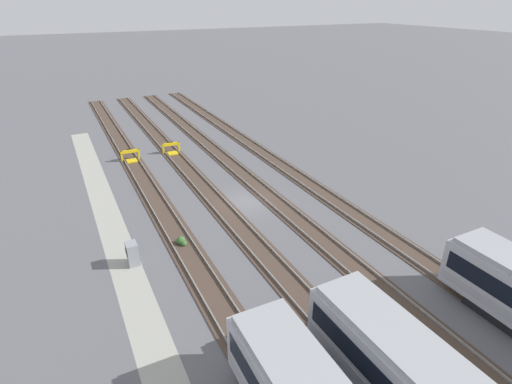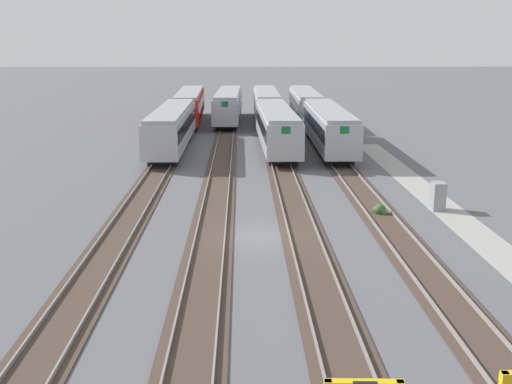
# 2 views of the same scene
# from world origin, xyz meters

# --- Properties ---
(ground_plane) EXTENTS (400.00, 400.00, 0.00)m
(ground_plane) POSITION_xyz_m (0.00, 0.00, 0.00)
(ground_plane) COLOR #5B5B60
(service_walkway) EXTENTS (54.00, 2.00, 0.01)m
(service_walkway) POSITION_xyz_m (0.00, -11.02, 0.00)
(service_walkway) COLOR #9E9E93
(service_walkway) RESTS_ON ground
(rail_track_nearest) EXTENTS (90.00, 2.23, 0.21)m
(rail_track_nearest) POSITION_xyz_m (0.00, -6.89, 0.04)
(rail_track_nearest) COLOR #47382D
(rail_track_nearest) RESTS_ON ground
(rail_track_near_inner) EXTENTS (90.00, 2.24, 0.21)m
(rail_track_near_inner) POSITION_xyz_m (0.00, -2.30, 0.04)
(rail_track_near_inner) COLOR #47382D
(rail_track_near_inner) RESTS_ON ground
(rail_track_middle) EXTENTS (90.00, 2.24, 0.21)m
(rail_track_middle) POSITION_xyz_m (0.00, 2.30, 0.04)
(rail_track_middle) COLOR #47382D
(rail_track_middle) RESTS_ON ground
(rail_track_far_inner) EXTENTS (90.00, 2.23, 0.21)m
(rail_track_far_inner) POSITION_xyz_m (0.00, 6.89, 0.04)
(rail_track_far_inner) COLOR #47382D
(rail_track_far_inner) RESTS_ON ground
(subway_car_front_row_leftmost) EXTENTS (18.06, 3.22, 3.70)m
(subway_car_front_row_leftmost) POSITION_xyz_m (42.95, 2.26, 2.04)
(subway_car_front_row_leftmost) COLOR #ADAFB7
(subway_car_front_row_leftmost) RESTS_ON ground
(subway_car_front_row_left_inner) EXTENTS (18.06, 3.20, 3.70)m
(subway_car_front_row_left_inner) POSITION_xyz_m (24.31, -2.34, 2.04)
(subway_car_front_row_left_inner) COLOR #ADAFB7
(subway_car_front_row_left_inner) RESTS_ON ground
(subway_car_front_row_centre) EXTENTS (18.03, 3.03, 3.70)m
(subway_car_front_row_centre) POSITION_xyz_m (24.31, -6.94, 2.04)
(subway_car_front_row_centre) COLOR #ADAFB7
(subway_car_front_row_centre) RESTS_ON ground
(subway_car_front_row_right_inner) EXTENTS (18.00, 2.87, 3.70)m
(subway_car_front_row_right_inner) POSITION_xyz_m (24.31, 6.83, 2.04)
(subway_car_front_row_right_inner) COLOR #ADAFB7
(subway_car_front_row_right_inner) RESTS_ON ground
(subway_car_front_row_rightmost) EXTENTS (18.02, 2.94, 3.70)m
(subway_car_front_row_rightmost) POSITION_xyz_m (43.28, -2.26, 2.04)
(subway_car_front_row_rightmost) COLOR #ADAFB7
(subway_car_front_row_rightmost) RESTS_ON ground
(subway_car_back_row_leftmost) EXTENTS (18.05, 3.20, 3.70)m
(subway_car_back_row_leftmost) POSITION_xyz_m (43.07, -6.86, 2.04)
(subway_car_back_row_leftmost) COLOR #ADAFB7
(subway_car_back_row_leftmost) RESTS_ON ground
(subway_car_back_row_centre) EXTENTS (18.06, 3.27, 3.70)m
(subway_car_back_row_centre) POSITION_xyz_m (42.96, 6.83, 2.04)
(subway_car_back_row_centre) COLOR red
(subway_car_back_row_centre) RESTS_ON ground
(electrical_cabinet) EXTENTS (0.90, 0.73, 1.60)m
(electrical_cabinet) POSITION_xyz_m (4.61, -10.45, 0.80)
(electrical_cabinet) COLOR gray
(electrical_cabinet) RESTS_ON ground
(weed_clump) EXTENTS (0.92, 0.70, 0.64)m
(weed_clump) POSITION_xyz_m (3.78, -6.95, 0.24)
(weed_clump) COLOR #38602D
(weed_clump) RESTS_ON ground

